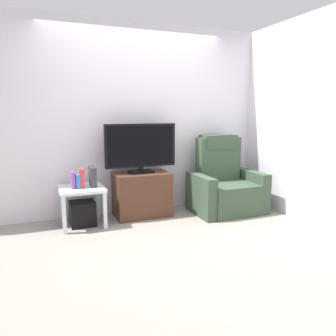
{
  "coord_description": "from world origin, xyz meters",
  "views": [
    {
      "loc": [
        -1.33,
        -3.38,
        1.42
      ],
      "look_at": [
        0.23,
        0.5,
        0.7
      ],
      "focal_mm": 35.55,
      "sensor_mm": 36.0,
      "label": 1
    }
  ],
  "objects_px": {
    "book_rightmost": "(82,178)",
    "game_console": "(93,177)",
    "subwoofer_box": "(83,213)",
    "book_middle": "(78,181)",
    "television": "(141,147)",
    "tv_stand": "(142,194)",
    "book_leftmost": "(73,180)",
    "recliner_armchair": "(225,185)",
    "side_table": "(82,194)"
  },
  "relations": [
    {
      "from": "subwoofer_box",
      "to": "book_leftmost",
      "type": "relative_size",
      "value": 1.48
    },
    {
      "from": "book_middle",
      "to": "book_rightmost",
      "type": "xyz_separation_m",
      "value": [
        0.05,
        0.0,
        0.03
      ]
    },
    {
      "from": "side_table",
      "to": "book_leftmost",
      "type": "distance_m",
      "value": 0.21
    },
    {
      "from": "book_middle",
      "to": "game_console",
      "type": "relative_size",
      "value": 0.69
    },
    {
      "from": "book_rightmost",
      "to": "game_console",
      "type": "bearing_deg",
      "value": 12.39
    },
    {
      "from": "book_leftmost",
      "to": "book_middle",
      "type": "height_order",
      "value": "book_leftmost"
    },
    {
      "from": "subwoofer_box",
      "to": "book_middle",
      "type": "distance_m",
      "value": 0.42
    },
    {
      "from": "television",
      "to": "book_middle",
      "type": "height_order",
      "value": "television"
    },
    {
      "from": "book_middle",
      "to": "side_table",
      "type": "bearing_deg",
      "value": 25.26
    },
    {
      "from": "tv_stand",
      "to": "book_middle",
      "type": "xyz_separation_m",
      "value": [
        -0.85,
        -0.11,
        0.27
      ]
    },
    {
      "from": "tv_stand",
      "to": "book_rightmost",
      "type": "bearing_deg",
      "value": -171.97
    },
    {
      "from": "recliner_armchair",
      "to": "subwoofer_box",
      "type": "height_order",
      "value": "recliner_armchair"
    },
    {
      "from": "side_table",
      "to": "game_console",
      "type": "relative_size",
      "value": 2.21
    },
    {
      "from": "tv_stand",
      "to": "television",
      "type": "relative_size",
      "value": 0.76
    },
    {
      "from": "television",
      "to": "game_console",
      "type": "distance_m",
      "value": 0.75
    },
    {
      "from": "television",
      "to": "book_rightmost",
      "type": "distance_m",
      "value": 0.88
    },
    {
      "from": "subwoofer_box",
      "to": "television",
      "type": "bearing_deg",
      "value": 7.86
    },
    {
      "from": "tv_stand",
      "to": "book_middle",
      "type": "relative_size",
      "value": 4.35
    },
    {
      "from": "tv_stand",
      "to": "book_leftmost",
      "type": "height_order",
      "value": "book_leftmost"
    },
    {
      "from": "game_console",
      "to": "side_table",
      "type": "bearing_deg",
      "value": -176.05
    },
    {
      "from": "side_table",
      "to": "subwoofer_box",
      "type": "bearing_deg",
      "value": 135.0
    },
    {
      "from": "television",
      "to": "side_table",
      "type": "relative_size",
      "value": 1.8
    },
    {
      "from": "book_middle",
      "to": "recliner_armchair",
      "type": "bearing_deg",
      "value": -2.96
    },
    {
      "from": "tv_stand",
      "to": "television",
      "type": "height_order",
      "value": "television"
    },
    {
      "from": "recliner_armchair",
      "to": "tv_stand",
      "type": "bearing_deg",
      "value": 175.9
    },
    {
      "from": "tv_stand",
      "to": "recliner_armchair",
      "type": "xyz_separation_m",
      "value": [
        1.17,
        -0.22,
        0.07
      ]
    },
    {
      "from": "television",
      "to": "recliner_armchair",
      "type": "bearing_deg",
      "value": -11.41
    },
    {
      "from": "television",
      "to": "book_middle",
      "type": "distance_m",
      "value": 0.94
    },
    {
      "from": "tv_stand",
      "to": "book_rightmost",
      "type": "xyz_separation_m",
      "value": [
        -0.8,
        -0.11,
        0.3
      ]
    },
    {
      "from": "tv_stand",
      "to": "recliner_armchair",
      "type": "bearing_deg",
      "value": -10.52
    },
    {
      "from": "book_rightmost",
      "to": "game_console",
      "type": "xyz_separation_m",
      "value": [
        0.14,
        0.03,
        0.0
      ]
    },
    {
      "from": "side_table",
      "to": "recliner_armchair",
      "type": "bearing_deg",
      "value": -3.6
    },
    {
      "from": "television",
      "to": "book_leftmost",
      "type": "bearing_deg",
      "value": -171.75
    },
    {
      "from": "book_leftmost",
      "to": "game_console",
      "type": "relative_size",
      "value": 0.84
    },
    {
      "from": "book_rightmost",
      "to": "game_console",
      "type": "height_order",
      "value": "game_console"
    },
    {
      "from": "television",
      "to": "book_rightmost",
      "type": "relative_size",
      "value": 4.14
    },
    {
      "from": "television",
      "to": "side_table",
      "type": "xyz_separation_m",
      "value": [
        -0.81,
        -0.11,
        -0.54
      ]
    },
    {
      "from": "recliner_armchair",
      "to": "book_leftmost",
      "type": "distance_m",
      "value": 2.1
    },
    {
      "from": "book_leftmost",
      "to": "book_rightmost",
      "type": "bearing_deg",
      "value": 0.0
    },
    {
      "from": "book_middle",
      "to": "book_rightmost",
      "type": "bearing_deg",
      "value": 0.0
    },
    {
      "from": "side_table",
      "to": "subwoofer_box",
      "type": "relative_size",
      "value": 1.78
    },
    {
      "from": "television",
      "to": "recliner_armchair",
      "type": "xyz_separation_m",
      "value": [
        1.17,
        -0.24,
        -0.57
      ]
    },
    {
      "from": "side_table",
      "to": "book_leftmost",
      "type": "height_order",
      "value": "book_leftmost"
    },
    {
      "from": "subwoofer_box",
      "to": "book_rightmost",
      "type": "distance_m",
      "value": 0.45
    },
    {
      "from": "recliner_armchair",
      "to": "subwoofer_box",
      "type": "xyz_separation_m",
      "value": [
        -1.98,
        0.12,
        -0.22
      ]
    },
    {
      "from": "television",
      "to": "subwoofer_box",
      "type": "bearing_deg",
      "value": -172.14
    },
    {
      "from": "book_middle",
      "to": "tv_stand",
      "type": "bearing_deg",
      "value": 7.56
    },
    {
      "from": "side_table",
      "to": "book_middle",
      "type": "xyz_separation_m",
      "value": [
        -0.04,
        -0.02,
        0.16
      ]
    },
    {
      "from": "book_middle",
      "to": "game_console",
      "type": "height_order",
      "value": "game_console"
    },
    {
      "from": "subwoofer_box",
      "to": "book_middle",
      "type": "bearing_deg",
      "value": -154.74
    }
  ]
}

